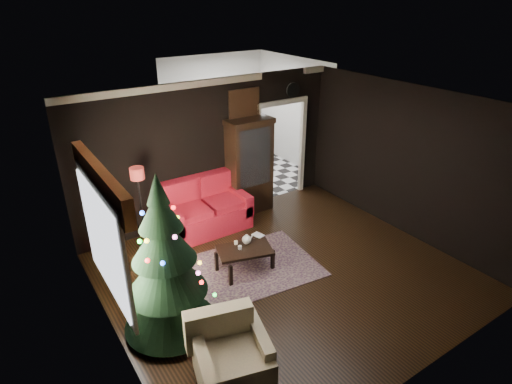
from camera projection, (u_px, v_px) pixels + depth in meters
floor at (286, 274)px, 7.03m from camera, size 5.50×5.50×0.00m
ceiling at (292, 107)px, 5.83m from camera, size 5.50×5.50×0.00m
wall_back at (211, 151)px, 8.31m from camera, size 5.50×0.00×5.50m
wall_front at (432, 284)px, 4.55m from camera, size 5.50×0.00×5.50m
wall_left at (106, 255)px, 5.05m from camera, size 0.00×5.50×5.50m
wall_right at (408, 162)px, 7.80m from camera, size 0.00×5.50×5.50m
doorway at (280, 152)px, 9.31m from camera, size 1.10×0.10×2.10m
left_window at (104, 242)px, 5.20m from camera, size 0.05×1.60×1.40m
valance at (100, 180)px, 4.89m from camera, size 0.12×2.10×0.35m
kitchen_floor at (244, 174)px, 10.89m from camera, size 3.00×3.00×0.00m
kitchen_window at (214, 97)px, 11.25m from camera, size 0.70×0.06×0.70m
rug at (250, 268)px, 7.18m from camera, size 2.37×1.84×0.01m
loveseat at (206, 206)px, 8.16m from camera, size 1.70×0.90×1.00m
curio_cabinet at (249, 168)px, 8.70m from camera, size 0.90×0.45×1.90m
floor_lamp at (142, 209)px, 7.35m from camera, size 0.31×0.31×1.53m
christmas_tree at (165, 265)px, 5.45m from camera, size 1.50×1.50×2.41m
armchair at (232, 355)px, 4.87m from camera, size 1.06×1.06×0.88m
coffee_table at (245, 259)px, 7.05m from camera, size 1.00×0.76×0.40m
teapot at (247, 239)px, 7.08m from camera, size 0.23×0.23×0.17m
cup_a at (236, 242)px, 7.09m from camera, size 0.08×0.08×0.06m
cup_b at (240, 247)px, 6.96m from camera, size 0.07×0.07×0.06m
book at (255, 232)px, 7.26m from camera, size 0.14×0.05×0.20m
wall_clock at (293, 90)px, 8.83m from camera, size 0.32×0.32×0.06m
painting at (244, 104)px, 8.29m from camera, size 0.62×0.05×0.52m
kitchen_counter at (221, 144)px, 11.60m from camera, size 1.80×0.60×0.90m
kitchen_table at (240, 166)px, 10.35m from camera, size 0.70×0.70×0.75m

